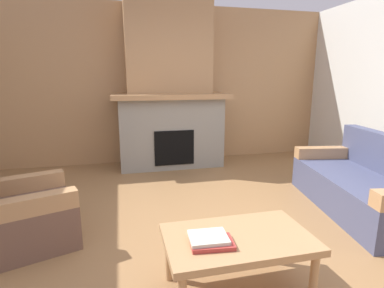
% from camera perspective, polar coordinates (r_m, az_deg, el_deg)
% --- Properties ---
extents(ground, '(9.00, 9.00, 0.00)m').
position_cam_1_polar(ground, '(2.94, 4.89, -17.78)').
color(ground, olive).
extents(wall_back_wood_panel, '(6.00, 0.12, 2.70)m').
position_cam_1_polar(wall_back_wood_panel, '(5.47, -4.95, 11.00)').
color(wall_back_wood_panel, tan).
rests_on(wall_back_wood_panel, ground).
extents(fireplace, '(1.90, 0.82, 2.70)m').
position_cam_1_polar(fireplace, '(5.11, -4.26, 8.83)').
color(fireplace, gray).
rests_on(fireplace, ground).
extents(couch, '(1.14, 1.92, 0.85)m').
position_cam_1_polar(couch, '(3.94, 30.07, -6.96)').
color(couch, '#474C6B').
rests_on(couch, ground).
extents(armchair, '(0.97, 0.97, 0.85)m').
position_cam_1_polar(armchair, '(3.14, -29.71, -11.47)').
color(armchair, brown).
rests_on(armchair, ground).
extents(coffee_table, '(1.00, 0.60, 0.43)m').
position_cam_1_polar(coffee_table, '(2.18, 8.69, -18.05)').
color(coffee_table, tan).
rests_on(coffee_table, ground).
extents(book_stack_near_edge, '(0.29, 0.25, 0.05)m').
position_cam_1_polar(book_stack_near_edge, '(2.03, 3.49, -17.78)').
color(book_stack_near_edge, '#B23833').
rests_on(book_stack_near_edge, coffee_table).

